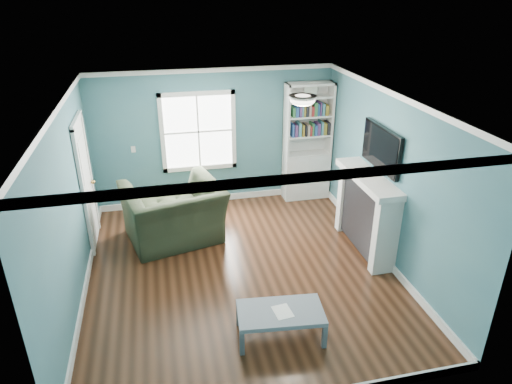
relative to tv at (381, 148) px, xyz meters
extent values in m
plane|color=black|center=(-2.20, -0.20, -1.72)|extent=(5.00, 5.00, 0.00)
plane|color=#356575|center=(-2.20, 2.30, -0.43)|extent=(4.50, 0.00, 4.50)
plane|color=#356575|center=(-2.20, -2.70, -0.43)|extent=(4.50, 0.00, 4.50)
plane|color=#356575|center=(-4.45, -0.20, -0.43)|extent=(0.00, 5.00, 5.00)
plane|color=#356575|center=(0.05, -0.20, -0.43)|extent=(0.00, 5.00, 5.00)
plane|color=white|center=(-2.20, -0.20, 0.88)|extent=(5.00, 5.00, 0.00)
cube|color=white|center=(-2.20, 2.28, -1.66)|extent=(4.50, 0.03, 0.12)
cube|color=white|center=(-4.44, -0.20, -1.66)|extent=(0.03, 5.00, 0.12)
cube|color=white|center=(0.03, -0.20, -1.66)|extent=(0.03, 5.00, 0.12)
cube|color=white|center=(-2.20, 2.28, 0.84)|extent=(4.50, 0.04, 0.08)
cube|color=white|center=(-2.20, -2.68, 0.84)|extent=(4.50, 0.04, 0.08)
cube|color=white|center=(-4.43, -0.20, 0.84)|extent=(0.04, 5.00, 0.08)
cube|color=white|center=(0.03, -0.20, 0.84)|extent=(0.04, 5.00, 0.08)
cube|color=white|center=(-2.50, 2.29, -0.27)|extent=(1.24, 0.01, 1.34)
cube|color=white|center=(-3.16, 2.28, -0.27)|extent=(0.08, 0.06, 1.50)
cube|color=white|center=(-1.84, 2.28, -0.27)|extent=(0.08, 0.06, 1.50)
cube|color=white|center=(-2.50, 2.28, -0.98)|extent=(1.40, 0.06, 0.08)
cube|color=white|center=(-2.50, 2.28, 0.44)|extent=(1.40, 0.06, 0.08)
cube|color=white|center=(-2.50, 2.28, -0.27)|extent=(1.24, 0.03, 0.03)
cube|color=white|center=(-2.50, 2.28, -0.27)|extent=(0.03, 0.03, 1.34)
cube|color=silver|center=(-0.43, 2.10, -1.27)|extent=(0.90, 0.35, 0.90)
cube|color=silver|center=(-0.86, 2.10, -0.12)|extent=(0.04, 0.35, 1.40)
cube|color=silver|center=(0.00, 2.10, -0.12)|extent=(0.04, 0.35, 1.40)
cube|color=silver|center=(-0.43, 2.26, -0.12)|extent=(0.90, 0.02, 1.40)
cube|color=silver|center=(-0.43, 2.10, 0.55)|extent=(0.90, 0.35, 0.04)
cube|color=silver|center=(-0.43, 2.10, -0.80)|extent=(0.84, 0.33, 0.03)
cube|color=silver|center=(-0.43, 2.10, -0.42)|extent=(0.84, 0.33, 0.03)
cube|color=silver|center=(-0.43, 2.10, -0.04)|extent=(0.84, 0.33, 0.03)
cube|color=silver|center=(-0.43, 2.10, 0.32)|extent=(0.84, 0.33, 0.03)
cube|color=#264C8C|center=(-0.43, 2.08, -0.30)|extent=(0.70, 0.25, 0.22)
cube|color=#593366|center=(-0.43, 2.08, 0.08)|extent=(0.70, 0.25, 0.22)
cylinder|color=beige|center=(-0.43, 2.05, 0.46)|extent=(0.26, 0.06, 0.26)
cube|color=black|center=(-0.11, 0.00, -1.12)|extent=(0.30, 1.20, 1.10)
cube|color=black|center=(-0.13, 0.00, -1.32)|extent=(0.22, 0.65, 0.70)
cube|color=silver|center=(-0.13, -0.67, -1.12)|extent=(0.36, 0.16, 1.20)
cube|color=silver|center=(-0.13, 0.67, -1.12)|extent=(0.36, 0.16, 1.20)
cube|color=silver|center=(-0.15, 0.00, -0.47)|extent=(0.44, 1.58, 0.10)
cube|color=black|center=(0.00, 0.00, 0.00)|extent=(0.06, 1.10, 0.65)
cube|color=silver|center=(-4.43, 1.20, -0.70)|extent=(0.04, 0.80, 2.05)
cube|color=white|center=(-4.42, 0.75, -0.70)|extent=(0.05, 0.08, 2.13)
cube|color=white|center=(-4.42, 1.65, -0.70)|extent=(0.05, 0.08, 2.13)
cube|color=white|center=(-4.42, 1.20, 0.36)|extent=(0.05, 0.98, 0.08)
sphere|color=#BF8C3F|center=(-4.37, 1.50, -0.77)|extent=(0.07, 0.07, 0.07)
ellipsoid|color=white|center=(-1.30, -0.10, 0.82)|extent=(0.34, 0.34, 0.15)
cylinder|color=white|center=(-1.30, -0.10, 0.86)|extent=(0.38, 0.38, 0.03)
cube|color=white|center=(-3.70, 2.28, -0.52)|extent=(0.08, 0.01, 0.12)
imported|color=#242E1D|center=(-3.10, 0.95, -1.06)|extent=(1.71, 1.32, 1.32)
cube|color=#454B53|center=(-2.50, -1.87, -1.56)|extent=(0.06, 0.06, 0.32)
cube|color=#454B53|center=(-1.53, -1.97, -1.56)|extent=(0.06, 0.06, 0.32)
cube|color=#454B53|center=(-2.45, -1.36, -1.56)|extent=(0.06, 0.06, 0.32)
cube|color=#454B53|center=(-1.47, -1.47, -1.56)|extent=(0.06, 0.06, 0.32)
cube|color=slate|center=(-1.99, -1.67, -1.37)|extent=(1.09, 0.67, 0.06)
cube|color=white|center=(-1.97, -1.69, -1.34)|extent=(0.24, 0.29, 0.00)
camera|label=1|loc=(-3.24, -5.87, 2.27)|focal=32.00mm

